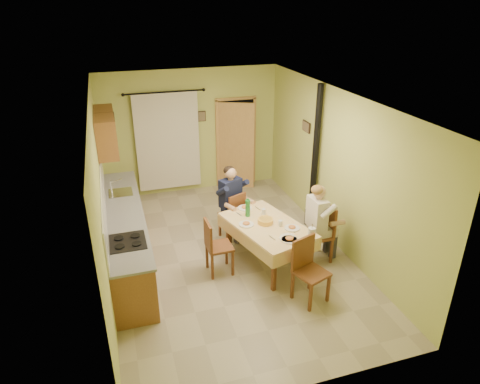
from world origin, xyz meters
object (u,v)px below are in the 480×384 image
object	(u,v)px
chair_near	(310,283)
chair_right	(317,244)
chair_left	(219,257)
stove_flue	(314,177)
dining_table	(266,244)
chair_far	(232,223)
man_right	(319,214)
man_far	(232,195)

from	to	relation	value
chair_near	chair_right	bearing A→B (deg)	-141.64
chair_left	stove_flue	size ratio (longest dim) A/B	0.34
chair_right	stove_flue	xyz separation A→B (m)	(0.47, 1.19, 0.73)
dining_table	chair_left	xyz separation A→B (m)	(-0.84, -0.00, -0.09)
chair_far	dining_table	bearing A→B (deg)	-96.08
chair_left	man_right	xyz separation A→B (m)	(1.71, -0.14, 0.59)
dining_table	chair_far	size ratio (longest dim) A/B	1.93
chair_left	man_far	distance (m)	1.31
chair_near	man_far	xyz separation A→B (m)	(-0.59, 2.14, 0.59)
stove_flue	man_right	bearing A→B (deg)	-112.23
man_far	man_right	xyz separation A→B (m)	(1.17, -1.18, 0.00)
chair_left	man_far	size ratio (longest dim) A/B	0.69
chair_near	dining_table	bearing A→B (deg)	-95.32
chair_near	man_far	world-z (taller)	man_far
chair_far	chair_near	distance (m)	2.20
man_far	chair_far	bearing A→B (deg)	-90.00
dining_table	chair_near	size ratio (longest dim) A/B	1.82
man_right	chair_near	bearing A→B (deg)	146.37
man_right	dining_table	bearing A→B (deg)	78.51
dining_table	chair_right	bearing A→B (deg)	-24.86
stove_flue	dining_table	bearing A→B (deg)	-142.21
stove_flue	chair_near	bearing A→B (deg)	-116.50
dining_table	stove_flue	world-z (taller)	stove_flue
chair_left	man_right	bearing A→B (deg)	84.04
stove_flue	chair_left	bearing A→B (deg)	-154.41
chair_near	stove_flue	size ratio (longest dim) A/B	0.36
chair_far	chair_near	world-z (taller)	chair_near
dining_table	stove_flue	xyz separation A→B (m)	(1.35, 1.05, 0.64)
chair_far	man_far	bearing A→B (deg)	90.00
dining_table	chair_far	world-z (taller)	chair_far
man_right	stove_flue	world-z (taller)	stove_flue
chair_far	man_right	distance (m)	1.75
chair_far	chair_left	distance (m)	1.16
chair_right	stove_flue	size ratio (longest dim) A/B	0.36
dining_table	man_right	size ratio (longest dim) A/B	1.30
chair_right	man_right	size ratio (longest dim) A/B	0.73
chair_far	man_far	size ratio (longest dim) A/B	0.68
man_right	chair_far	bearing A→B (deg)	42.80
chair_far	chair_left	size ratio (longest dim) A/B	0.98
chair_right	man_far	xyz separation A→B (m)	(-1.19, 1.18, 0.59)
man_right	stove_flue	distance (m)	1.29
chair_near	man_far	size ratio (longest dim) A/B	0.72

